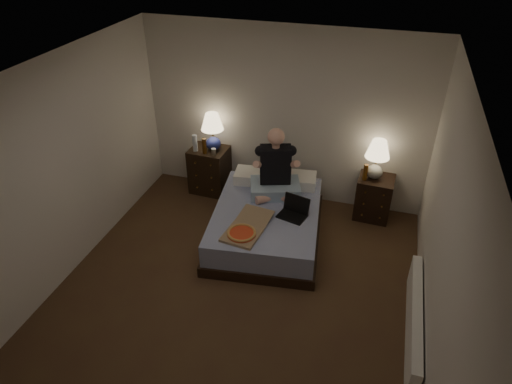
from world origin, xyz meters
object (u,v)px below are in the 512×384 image
(lamp_right, at_px, (377,160))
(pizza_box, at_px, (242,234))
(beer_bottle_right, at_px, (365,172))
(person, at_px, (276,163))
(beer_bottle_left, at_px, (204,146))
(laptop, at_px, (292,209))
(nightstand_left, at_px, (210,169))
(nightstand_right, at_px, (374,197))
(lamp_left, at_px, (213,132))
(water_bottle, at_px, (195,143))
(soda_can, at_px, (214,152))
(radiator, at_px, (414,321))
(bed, at_px, (267,223))

(lamp_right, bearing_deg, pizza_box, -132.55)
(beer_bottle_right, xyz_separation_m, person, (-1.13, -0.41, 0.18))
(beer_bottle_left, bearing_deg, laptop, -28.72)
(nightstand_left, xyz_separation_m, laptop, (1.48, -0.96, 0.21))
(nightstand_right, relative_size, beer_bottle_left, 2.67)
(person, height_order, laptop, person)
(nightstand_left, relative_size, pizza_box, 0.92)
(lamp_left, relative_size, laptop, 1.65)
(nightstand_right, bearing_deg, pizza_box, -130.74)
(pizza_box, bearing_deg, beer_bottle_left, 133.60)
(water_bottle, bearing_deg, lamp_right, 2.48)
(lamp_right, distance_m, soda_can, 2.26)
(lamp_left, distance_m, person, 1.18)
(person, xyz_separation_m, radiator, (1.86, -1.53, -0.71))
(lamp_left, bearing_deg, lamp_right, -0.17)
(lamp_right, relative_size, beer_bottle_left, 2.43)
(soda_can, relative_size, person, 0.11)
(lamp_right, xyz_separation_m, soda_can, (-2.25, -0.15, -0.15))
(nightstand_left, bearing_deg, nightstand_right, 2.41)
(bed, bearing_deg, beer_bottle_right, 28.38)
(lamp_right, height_order, beer_bottle_right, lamp_right)
(lamp_right, xyz_separation_m, pizza_box, (-1.38, -1.51, -0.41))
(water_bottle, xyz_separation_m, pizza_box, (1.16, -1.40, -0.34))
(bed, xyz_separation_m, lamp_left, (-1.06, 0.90, 0.76))
(soda_can, xyz_separation_m, beer_bottle_left, (-0.14, 0.01, 0.06))
(water_bottle, bearing_deg, beer_bottle_left, -11.23)
(beer_bottle_left, bearing_deg, beer_bottle_right, 1.51)
(lamp_left, xyz_separation_m, laptop, (1.41, -0.96, -0.42))
(person, relative_size, pizza_box, 1.22)
(lamp_left, relative_size, lamp_right, 1.00)
(radiator, bearing_deg, nightstand_right, 105.70)
(lamp_right, relative_size, water_bottle, 2.24)
(nightstand_right, distance_m, person, 1.50)
(soda_can, bearing_deg, beer_bottle_left, 176.93)
(nightstand_right, relative_size, lamp_left, 1.10)
(bed, bearing_deg, laptop, -17.79)
(nightstand_left, xyz_separation_m, soda_can, (0.14, -0.16, 0.40))
(pizza_box, bearing_deg, person, 89.48)
(radiator, bearing_deg, person, 140.54)
(beer_bottle_right, bearing_deg, lamp_right, 34.54)
(water_bottle, xyz_separation_m, radiator, (3.16, -1.91, -0.62))
(laptop, bearing_deg, beer_bottle_right, 62.58)
(lamp_left, bearing_deg, nightstand_left, 180.00)
(bed, bearing_deg, radiator, -38.52)
(nightstand_right, bearing_deg, nightstand_left, -177.47)
(nightstand_right, bearing_deg, beer_bottle_left, -173.99)
(nightstand_left, distance_m, water_bottle, 0.51)
(soda_can, xyz_separation_m, laptop, (1.34, -0.81, -0.19))
(nightstand_left, height_order, nightstand_right, nightstand_left)
(soda_can, height_order, laptop, soda_can)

